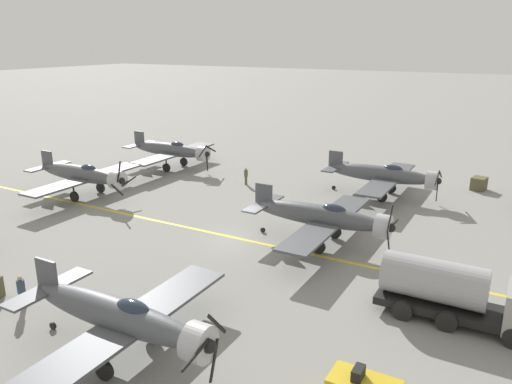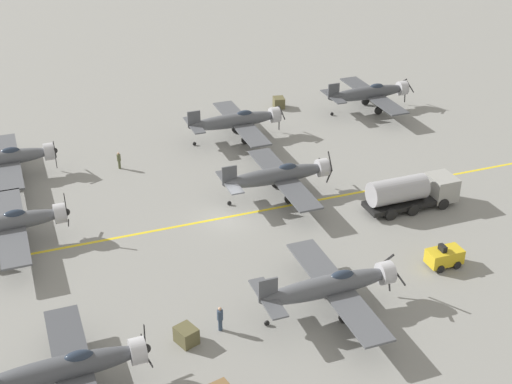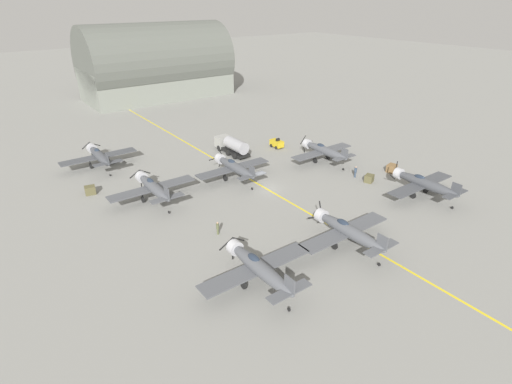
% 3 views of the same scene
% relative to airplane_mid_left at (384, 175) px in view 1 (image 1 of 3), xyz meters
% --- Properties ---
extents(ground_plane, '(400.00, 400.00, 0.00)m').
position_rel_airplane_mid_left_xyz_m(ground_plane, '(14.55, -5.85, -2.01)').
color(ground_plane, gray).
extents(taxiway_stripe, '(0.30, 160.00, 0.01)m').
position_rel_airplane_mid_left_xyz_m(taxiway_stripe, '(14.55, -5.85, -2.01)').
color(taxiway_stripe, yellow).
rests_on(taxiway_stripe, ground).
extents(airplane_mid_left, '(12.00, 9.98, 3.65)m').
position_rel_airplane_mid_left_xyz_m(airplane_mid_left, '(0.00, 0.00, 0.00)').
color(airplane_mid_left, '#4E5055').
rests_on(airplane_mid_left, ground).
extents(airplane_mid_center, '(12.00, 9.98, 3.65)m').
position_rel_airplane_mid_left_xyz_m(airplane_mid_center, '(12.69, -0.62, 0.00)').
color(airplane_mid_center, '#4B4D52').
rests_on(airplane_mid_center, ground).
extents(airplane_mid_right, '(12.00, 9.98, 3.65)m').
position_rel_airplane_mid_left_xyz_m(airplane_mid_right, '(28.66, -3.44, 0.00)').
color(airplane_mid_right, '#4F5257').
rests_on(airplane_mid_right, ground).
extents(airplane_near_center, '(12.00, 9.98, 3.75)m').
position_rel_airplane_mid_left_xyz_m(airplane_near_center, '(12.76, -23.06, 0.00)').
color(airplane_near_center, '#515358').
rests_on(airplane_near_center, ground).
extents(airplane_near_left, '(12.00, 9.98, 3.65)m').
position_rel_airplane_mid_left_xyz_m(airplane_near_left, '(0.93, -22.61, 0.00)').
color(airplane_near_left, '#505358').
rests_on(airplane_near_left, ground).
extents(fuel_tanker, '(2.68, 8.00, 2.98)m').
position_rel_airplane_mid_left_xyz_m(fuel_tanker, '(18.46, 8.93, -0.50)').
color(fuel_tanker, black).
rests_on(fuel_tanker, ground).
extents(ground_crew_walking, '(0.36, 0.36, 1.65)m').
position_rel_airplane_mid_left_xyz_m(ground_crew_walking, '(2.48, -12.54, -1.11)').
color(ground_crew_walking, '#515638').
rests_on(ground_crew_walking, ground).
extents(ground_crew_inspecting, '(0.40, 0.40, 1.81)m').
position_rel_airplane_mid_left_xyz_m(ground_crew_inspecting, '(28.04, -10.97, -1.02)').
color(ground_crew_inspecting, '#334256').
rests_on(ground_crew_inspecting, ground).
extents(supply_crate_outboard, '(1.61, 1.43, 1.18)m').
position_rel_airplane_mid_left_xyz_m(supply_crate_outboard, '(-6.48, 7.17, -1.42)').
color(supply_crate_outboard, brown).
rests_on(supply_crate_outboard, ground).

